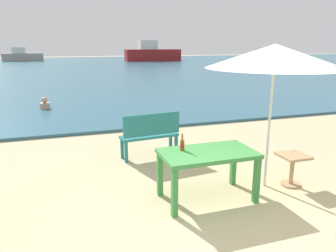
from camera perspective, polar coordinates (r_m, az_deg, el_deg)
ground_plane at (r=4.54m, az=13.86°, el=-16.43°), size 120.00×120.00×0.00m
sea_water at (r=33.40m, az=-14.75°, el=10.13°), size 120.00×50.00×0.08m
picnic_table_green at (r=4.80m, az=7.09°, el=-5.78°), size 1.40×0.80×0.76m
beer_bottle_amber at (r=4.75m, az=2.56°, el=-3.28°), size 0.07×0.07×0.26m
patio_umbrella at (r=5.19m, az=18.52°, el=11.72°), size 2.10×2.10×2.30m
side_table_wood at (r=5.70m, az=21.30°, el=-6.55°), size 0.44×0.44×0.54m
bench_teal_center at (r=6.54m, az=-3.14°, el=-1.16°), size 1.23×0.49×0.95m
swimmer_person at (r=12.08m, az=-21.15°, el=3.67°), size 0.34×0.34×0.41m
boat_ferry at (r=47.00m, az=-24.56°, el=11.29°), size 4.96×1.35×1.80m
boat_sailboat at (r=43.53m, az=-2.85°, el=12.79°), size 7.30×1.99×2.66m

